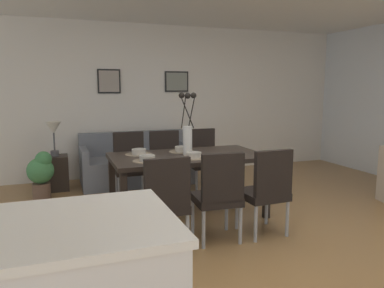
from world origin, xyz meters
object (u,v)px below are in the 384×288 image
(bowl_far_right, at_px, (182,149))
(potted_plant, at_px, (41,173))
(table_lamp, at_px, (54,131))
(framed_picture_left, at_px, (109,81))
(sofa, at_px, (137,165))
(dining_chair_far_right, at_px, (166,160))
(dining_chair_near_right, at_px, (130,162))
(dining_chair_far_left, at_px, (219,192))
(bowl_far_left, at_px, (194,154))
(side_table, at_px, (56,173))
(framed_picture_center, at_px, (177,82))
(dining_chair_near_left, at_px, (164,199))
(bowl_near_right, at_px, (139,151))
(bowl_near_left, at_px, (147,158))
(centerpiece_vase, at_px, (187,131))
(dining_table, at_px, (188,161))
(dining_chair_mid_left, at_px, (267,188))
(dining_chair_mid_right, at_px, (203,157))

(bowl_far_right, relative_size, potted_plant, 0.25)
(table_lamp, relative_size, framed_picture_left, 1.28)
(sofa, bearing_deg, dining_chair_far_right, -75.12)
(dining_chair_near_right, xyz_separation_m, dining_chair_far_left, (0.54, -1.77, 0.00))
(dining_chair_near_right, xyz_separation_m, dining_chair_far_right, (0.50, -0.04, 0.00))
(bowl_far_left, bearing_deg, dining_chair_near_right, 114.77)
(side_table, bearing_deg, framed_picture_center, 14.11)
(dining_chair_far_left, height_order, potted_plant, dining_chair_far_left)
(dining_chair_near_left, distance_m, framed_picture_center, 3.53)
(bowl_near_right, xyz_separation_m, framed_picture_center, (1.13, 2.03, 0.85))
(bowl_near_left, height_order, bowl_near_right, same)
(centerpiece_vase, bearing_deg, dining_table, -124.65)
(bowl_near_right, height_order, bowl_far_left, same)
(dining_table, relative_size, dining_chair_mid_left, 1.96)
(dining_chair_far_left, relative_size, centerpiece_vase, 1.25)
(dining_table, bearing_deg, bowl_near_left, -158.04)
(bowl_near_right, distance_m, potted_plant, 1.63)
(dining_chair_near_left, distance_m, bowl_far_left, 0.92)
(centerpiece_vase, relative_size, bowl_far_left, 4.32)
(dining_chair_far_left, height_order, bowl_far_left, dining_chair_far_left)
(bowl_far_left, xyz_separation_m, sofa, (-0.25, 1.98, -0.50))
(bowl_far_left, xyz_separation_m, framed_picture_left, (-0.59, 2.47, 0.85))
(dining_table, xyz_separation_m, table_lamp, (-1.49, 1.72, 0.23))
(centerpiece_vase, height_order, table_lamp, centerpiece_vase)
(dining_table, height_order, bowl_near_right, bowl_near_right)
(centerpiece_vase, bearing_deg, dining_chair_mid_left, -58.19)
(dining_chair_mid_left, relative_size, table_lamp, 1.80)
(dining_chair_near_right, relative_size, bowl_far_left, 5.41)
(dining_chair_far_left, relative_size, bowl_near_left, 5.41)
(centerpiece_vase, relative_size, bowl_near_left, 4.32)
(dining_chair_far_right, xyz_separation_m, sofa, (-0.24, 0.90, -0.23))
(dining_chair_mid_right, bearing_deg, bowl_far_right, -129.22)
(bowl_near_right, distance_m, framed_picture_center, 2.47)
(dining_chair_mid_left, height_order, sofa, dining_chair_mid_left)
(bowl_near_right, relative_size, sofa, 0.10)
(bowl_near_right, relative_size, framed_picture_center, 0.40)
(table_lamp, height_order, potted_plant, table_lamp)
(bowl_near_right, height_order, bowl_far_right, same)
(bowl_near_right, bearing_deg, dining_table, -21.96)
(bowl_far_right, distance_m, framed_picture_center, 2.28)
(dining_table, relative_size, framed_picture_center, 4.19)
(dining_chair_far_left, xyz_separation_m, potted_plant, (-1.70, 2.17, -0.14))
(potted_plant, bearing_deg, bowl_near_right, -43.50)
(dining_chair_mid_left, xyz_separation_m, dining_chair_mid_right, (0.02, 1.80, 0.00))
(dining_chair_mid_left, bearing_deg, dining_table, 121.89)
(dining_chair_mid_left, height_order, table_lamp, table_lamp)
(bowl_far_left, height_order, side_table, bowl_far_left)
(side_table, xyz_separation_m, potted_plant, (-0.19, -0.42, 0.11))
(centerpiece_vase, bearing_deg, bowl_near_left, -157.95)
(dining_chair_near_right, distance_m, framed_picture_left, 1.75)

